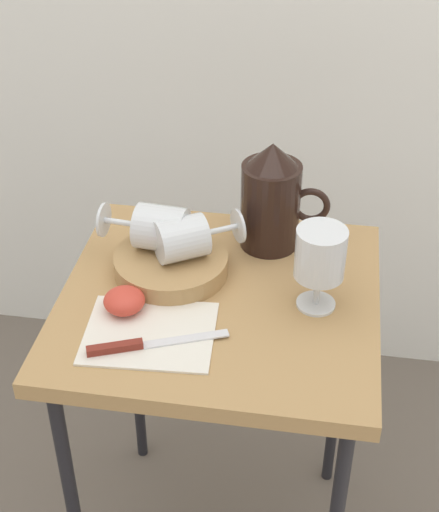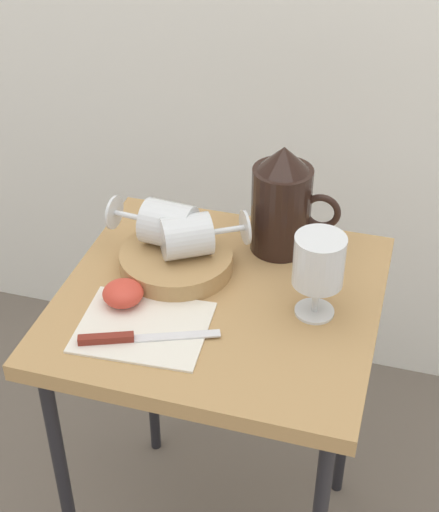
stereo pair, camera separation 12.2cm
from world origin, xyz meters
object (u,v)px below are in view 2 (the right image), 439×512
object	(u,v)px
wine_glass_upright	(319,264)
apple_half_left	(123,293)
knife	(128,338)
table	(220,327)
basket_tray	(176,261)
pitcher	(282,208)
wine_glass_tipped_near	(166,224)
wine_glass_tipped_far	(189,236)

from	to	relation	value
wine_glass_upright	apple_half_left	world-z (taller)	wine_glass_upright
wine_glass_upright	knife	world-z (taller)	wine_glass_upright
table	basket_tray	xyz separation A→B (m)	(-0.09, 0.05, 0.09)
apple_half_left	pitcher	bearing A→B (deg)	47.74
basket_tray	pitcher	distance (m)	0.21
wine_glass_tipped_near	apple_half_left	xyz separation A→B (m)	(-0.03, -0.14, -0.05)
basket_tray	apple_half_left	distance (m)	0.13
table	wine_glass_tipped_far	distance (m)	0.17
wine_glass_upright	wine_glass_tipped_near	size ratio (longest dim) A/B	0.93
table	basket_tray	distance (m)	0.14
basket_tray	wine_glass_tipped_near	world-z (taller)	wine_glass_tipped_near
wine_glass_tipped_near	table	bearing A→B (deg)	-31.98
wine_glass_tipped_far	wine_glass_upright	bearing A→B (deg)	-12.32
pitcher	wine_glass_upright	size ratio (longest dim) A/B	1.39
pitcher	apple_half_left	xyz separation A→B (m)	(-0.21, -0.23, -0.06)
wine_glass_tipped_near	knife	world-z (taller)	wine_glass_tipped_near
table	wine_glass_upright	size ratio (longest dim) A/B	4.71
basket_tray	knife	xyz separation A→B (m)	(-0.01, -0.20, -0.01)
table	apple_half_left	distance (m)	0.18
wine_glass_tipped_far	knife	world-z (taller)	wine_glass_tipped_far
pitcher	wine_glass_upright	xyz separation A→B (m)	(0.09, -0.16, 0.01)
basket_tray	table	bearing A→B (deg)	-28.57
wine_glass_upright	apple_half_left	distance (m)	0.32
pitcher	wine_glass_tipped_near	distance (m)	0.20
basket_tray	pitcher	size ratio (longest dim) A/B	0.97
pitcher	wine_glass_tipped_far	xyz separation A→B (m)	(-0.13, -0.11, -0.01)
pitcher	knife	distance (m)	0.36
table	wine_glass_upright	world-z (taller)	wine_glass_upright
basket_tray	pitcher	bearing A→B (deg)	36.06
wine_glass_upright	knife	xyz separation A→B (m)	(-0.26, -0.15, -0.09)
basket_tray	pitcher	world-z (taller)	pitcher
table	wine_glass_tipped_near	xyz separation A→B (m)	(-0.12, 0.07, 0.14)
wine_glass_tipped_far	apple_half_left	world-z (taller)	wine_glass_tipped_far
pitcher	wine_glass_tipped_far	bearing A→B (deg)	-140.19
basket_tray	wine_glass_upright	distance (m)	0.27
wine_glass_tipped_near	wine_glass_tipped_far	size ratio (longest dim) A/B	0.97
pitcher	wine_glass_tipped_near	size ratio (longest dim) A/B	1.30
wine_glass_tipped_near	pitcher	bearing A→B (deg)	27.05
pitcher	apple_half_left	distance (m)	0.32
basket_tray	knife	size ratio (longest dim) A/B	0.94
apple_half_left	wine_glass_upright	bearing A→B (deg)	12.80
table	wine_glass_upright	xyz separation A→B (m)	(0.16, 0.00, 0.16)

